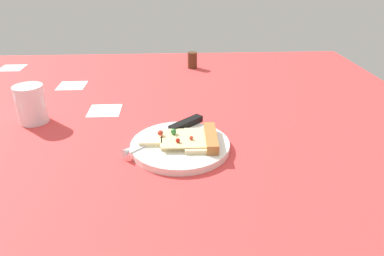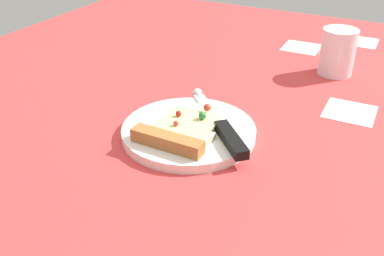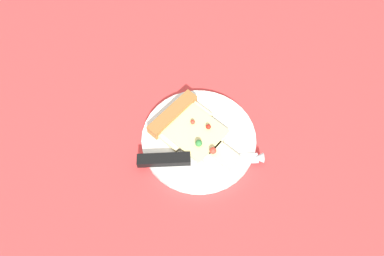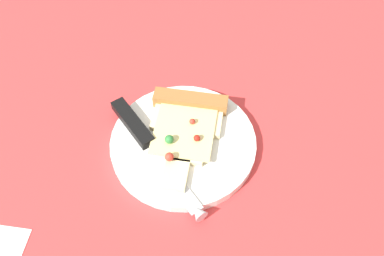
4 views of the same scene
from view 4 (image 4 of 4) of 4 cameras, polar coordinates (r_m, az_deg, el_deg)
ground_plane at (r=63.00cm, az=-9.54°, el=-6.61°), size 156.45×156.45×3.00cm
plate at (r=62.51cm, az=-1.25°, el=-2.16°), size 22.59×22.59×1.60cm
pizza_slice at (r=62.66cm, az=-0.89°, el=0.55°), size 12.05×17.56×2.64cm
knife at (r=61.21cm, az=-6.50°, el=-2.13°), size 17.92×18.97×2.45cm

